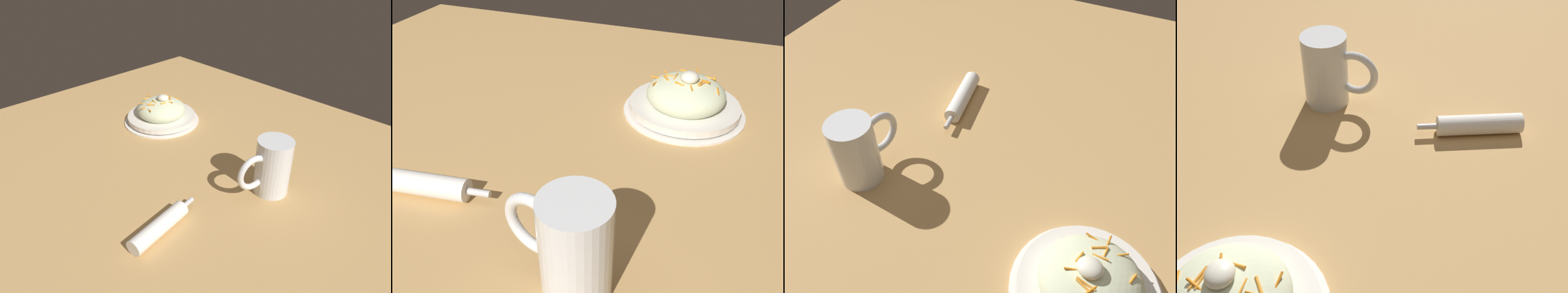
{
  "view_description": "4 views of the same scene",
  "coord_description": "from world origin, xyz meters",
  "views": [
    {
      "loc": [
        0.57,
        -0.43,
        0.55
      ],
      "look_at": [
        0.01,
        0.11,
        0.07
      ],
      "focal_mm": 33.14,
      "sensor_mm": 36.0,
      "label": 1
    },
    {
      "loc": [
        0.48,
        0.3,
        0.42
      ],
      "look_at": [
        0.0,
        0.11,
        0.06
      ],
      "focal_mm": 37.92,
      "sensor_mm": 36.0,
      "label": 2
    },
    {
      "loc": [
        -0.22,
        0.53,
        0.61
      ],
      "look_at": [
        -0.0,
        0.07,
        0.08
      ],
      "focal_mm": 37.07,
      "sensor_mm": 36.0,
      "label": 3
    },
    {
      "loc": [
        -0.53,
        0.03,
        0.54
      ],
      "look_at": [
        0.0,
        0.07,
        0.06
      ],
      "focal_mm": 43.41,
      "sensor_mm": 36.0,
      "label": 4
    }
  ],
  "objects": [
    {
      "name": "ground_plane",
      "position": [
        0.0,
        0.0,
        0.0
      ],
      "size": [
        1.43,
        1.43,
        0.0
      ],
      "primitive_type": "plane",
      "color": "tan"
    },
    {
      "name": "napkin_roll",
      "position": [
        0.13,
        -0.11,
        0.02
      ],
      "size": [
        0.06,
        0.19,
        0.04
      ],
      "color": "white",
      "rests_on": "ground_plane"
    },
    {
      "name": "beer_mug",
      "position": [
        0.2,
        0.17,
        0.06
      ],
      "size": [
        0.08,
        0.14,
        0.14
      ],
      "color": "white",
      "rests_on": "ground_plane"
    },
    {
      "name": "salad_plate",
      "position": [
        -0.26,
        0.22,
        0.03
      ],
      "size": [
        0.24,
        0.24,
        0.09
      ],
      "color": "white",
      "rests_on": "ground_plane"
    }
  ]
}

